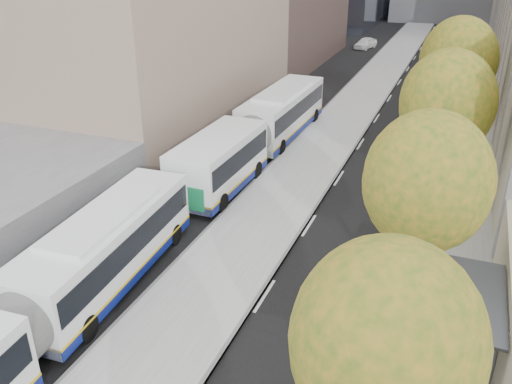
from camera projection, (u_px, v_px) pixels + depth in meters
The scene contains 10 objects.
bus_platform at pixel (345, 118), 40.82m from camera, with size 4.25×150.00×0.15m, color #ADADAD.
sidewalk at pixel (456, 131), 38.18m from camera, with size 4.75×150.00×0.08m, color gray.
bus_shelter at pixel (477, 309), 16.54m from camera, with size 1.90×4.40×2.53m.
tree_b at pixel (386, 343), 11.00m from camera, with size 4.00×4.00×6.97m.
tree_c at pixel (427, 182), 17.63m from camera, with size 4.20×4.20×7.28m.
tree_d at pixel (447, 104), 25.10m from camera, with size 4.40×4.40×7.60m.
tree_e at pixel (458, 61), 32.57m from camera, with size 4.60×4.60×7.92m.
bus_near at pixel (43, 306), 17.71m from camera, with size 3.49×17.31×2.87m.
bus_far at pixel (259, 130), 33.33m from camera, with size 3.08×18.41×3.06m.
distant_car at pixel (366, 43), 65.93m from camera, with size 1.57×3.90×1.33m, color white.
Camera 1 is at (4.30, -3.99, 12.53)m, focal length 38.00 mm.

